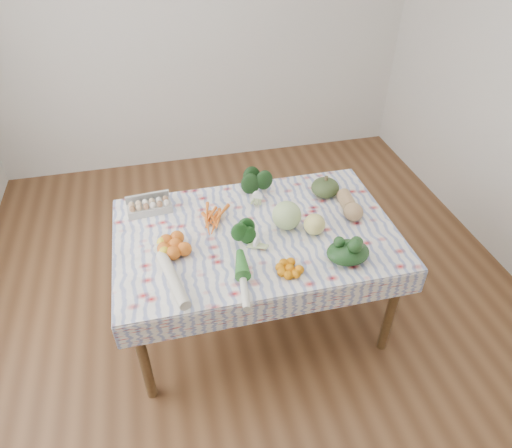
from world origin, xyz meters
The scene contains 17 objects.
ground centered at (0.00, 0.00, 0.00)m, with size 4.50×4.50×0.00m, color brown.
wall_back centered at (0.00, 2.25, 1.40)m, with size 4.00×0.04×2.80m, color silver.
dining_table centered at (0.00, 0.00, 0.68)m, with size 1.60×1.00×0.75m.
tablecloth centered at (0.00, 0.00, 0.76)m, with size 1.66×1.06×0.01m, color white.
egg_carton centered at (-0.60, 0.34, 0.80)m, with size 0.27×0.11×0.07m, color #B1B1AB.
carrot_bunch centered at (-0.23, 0.14, 0.78)m, with size 0.21×0.19×0.04m, color orange.
kale_bunch centered at (0.10, 0.35, 0.84)m, with size 0.18×0.15×0.15m, color #163314.
kabocha_squash centered at (0.53, 0.26, 0.82)m, with size 0.18×0.18×0.12m, color #394C25.
cabbage centered at (0.19, 0.00, 0.85)m, with size 0.17×0.17×0.17m, color #B0D283.
butternut_squash centered at (0.61, 0.05, 0.82)m, with size 0.12×0.26×0.12m, color tan.
orange_cluster centered at (-0.48, -0.06, 0.80)m, with size 0.26×0.26×0.09m, color orange.
broccoli centered at (-0.07, -0.11, 0.82)m, with size 0.15×0.15×0.11m, color #184817.
mandarin_cluster centered at (0.10, -0.37, 0.79)m, with size 0.17×0.17×0.05m, color orange.
grapefruit centered at (0.33, -0.09, 0.83)m, with size 0.13×0.13×0.13m, color #EADF79.
spinach_bag centered at (0.43, -0.35, 0.81)m, with size 0.24×0.19×0.11m, color #163416.
daikon centered at (-0.52, -0.31, 0.79)m, with size 0.06×0.06×0.43m, color beige.
leek centered at (-0.16, -0.40, 0.78)m, with size 0.04×0.04×0.38m, color silver.
Camera 1 is at (-0.49, -2.03, 2.49)m, focal length 32.00 mm.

